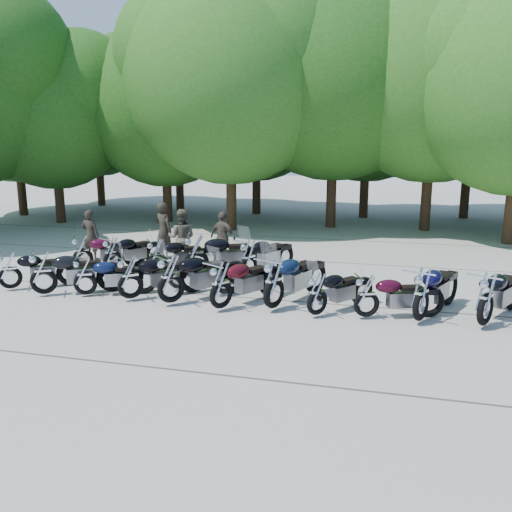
% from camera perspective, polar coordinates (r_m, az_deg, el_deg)
% --- Properties ---
extents(ground, '(90.00, 90.00, 0.00)m').
position_cam_1_polar(ground, '(12.33, -1.73, -6.46)').
color(ground, '#9C978D').
rests_on(ground, ground).
extents(tree_0, '(7.50, 7.50, 9.21)m').
position_cam_1_polar(tree_0, '(30.57, -24.13, 14.15)').
color(tree_0, '#3A2614').
rests_on(tree_0, ground).
extents(tree_1, '(6.97, 6.97, 8.55)m').
position_cam_1_polar(tree_1, '(27.17, -20.60, 13.95)').
color(tree_1, '#3A2614').
rests_on(tree_1, ground).
extents(tree_2, '(7.31, 7.31, 8.97)m').
position_cam_1_polar(tree_2, '(26.27, -9.64, 15.17)').
color(tree_2, '#3A2614').
rests_on(tree_2, ground).
extents(tree_3, '(8.70, 8.70, 10.67)m').
position_cam_1_polar(tree_3, '(23.57, -2.73, 18.11)').
color(tree_3, '#3A2614').
rests_on(tree_3, ground).
extents(tree_4, '(9.13, 9.13, 11.20)m').
position_cam_1_polar(tree_4, '(24.59, 8.31, 18.50)').
color(tree_4, '#3A2614').
rests_on(tree_4, ground).
extents(tree_5, '(9.04, 9.04, 11.10)m').
position_cam_1_polar(tree_5, '(24.59, 18.30, 17.88)').
color(tree_5, '#3A2614').
rests_on(tree_5, ground).
extents(tree_9, '(7.59, 7.59, 9.32)m').
position_cam_1_polar(tree_9, '(33.35, -16.49, 14.59)').
color(tree_9, '#3A2614').
rests_on(tree_9, ground).
extents(tree_10, '(7.78, 7.78, 9.55)m').
position_cam_1_polar(tree_10, '(30.49, -8.28, 15.46)').
color(tree_10, '#3A2614').
rests_on(tree_10, ground).
extents(tree_11, '(7.56, 7.56, 9.28)m').
position_cam_1_polar(tree_11, '(28.54, 0.05, 15.48)').
color(tree_11, '#3A2614').
rests_on(tree_11, ground).
extents(tree_12, '(7.88, 7.88, 9.67)m').
position_cam_1_polar(tree_12, '(27.77, 11.71, 15.79)').
color(tree_12, '#3A2614').
rests_on(tree_12, ground).
extents(tree_13, '(8.31, 8.31, 10.20)m').
position_cam_1_polar(tree_13, '(28.96, 21.92, 15.64)').
color(tree_13, '#3A2614').
rests_on(tree_13, ground).
extents(motorcycle_0, '(2.06, 1.72, 1.17)m').
position_cam_1_polar(motorcycle_0, '(15.66, -24.52, -1.26)').
color(motorcycle_0, black).
rests_on(motorcycle_0, ground).
extents(motorcycle_1, '(2.37, 1.78, 1.32)m').
position_cam_1_polar(motorcycle_1, '(14.74, -21.51, -1.52)').
color(motorcycle_1, black).
rests_on(motorcycle_1, ground).
extents(motorcycle_2, '(2.09, 1.43, 1.15)m').
position_cam_1_polar(motorcycle_2, '(14.37, -17.57, -1.92)').
color(motorcycle_2, black).
rests_on(motorcycle_2, ground).
extents(motorcycle_3, '(2.15, 2.04, 1.28)m').
position_cam_1_polar(motorcycle_3, '(13.70, -13.11, -2.05)').
color(motorcycle_3, black).
rests_on(motorcycle_3, ground).
extents(motorcycle_4, '(2.19, 2.41, 1.41)m').
position_cam_1_polar(motorcycle_4, '(13.14, -8.97, -2.20)').
color(motorcycle_4, black).
rests_on(motorcycle_4, ground).
extents(motorcycle_5, '(1.81, 2.37, 1.32)m').
position_cam_1_polar(motorcycle_5, '(12.61, -3.71, -2.92)').
color(motorcycle_5, '#3C0810').
rests_on(motorcycle_5, ground).
extents(motorcycle_6, '(1.74, 2.65, 1.44)m').
position_cam_1_polar(motorcycle_6, '(12.57, 1.90, -2.66)').
color(motorcycle_6, black).
rests_on(motorcycle_6, ground).
extents(motorcycle_7, '(1.77, 2.00, 1.16)m').
position_cam_1_polar(motorcycle_7, '(12.24, 6.49, -3.84)').
color(motorcycle_7, black).
rests_on(motorcycle_7, ground).
extents(motorcycle_8, '(2.13, 1.31, 1.15)m').
position_cam_1_polar(motorcycle_8, '(12.27, 11.60, -3.99)').
color(motorcycle_8, '#310616').
rests_on(motorcycle_8, ground).
extents(motorcycle_9, '(1.68, 2.54, 1.39)m').
position_cam_1_polar(motorcycle_9, '(12.26, 17.04, -3.74)').
color(motorcycle_9, '#0D0B33').
rests_on(motorcycle_9, ground).
extents(motorcycle_10, '(1.81, 2.49, 1.38)m').
position_cam_1_polar(motorcycle_10, '(12.43, 23.08, -4.01)').
color(motorcycle_10, black).
rests_on(motorcycle_10, ground).
extents(motorcycle_12, '(2.17, 1.65, 1.21)m').
position_cam_1_polar(motorcycle_12, '(17.29, -17.80, 0.54)').
color(motorcycle_12, '#3A081E').
rests_on(motorcycle_12, ground).
extents(motorcycle_13, '(1.59, 2.19, 1.21)m').
position_cam_1_polar(motorcycle_13, '(16.75, -14.92, 0.35)').
color(motorcycle_13, black).
rests_on(motorcycle_13, ground).
extents(motorcycle_14, '(2.09, 1.80, 1.20)m').
position_cam_1_polar(motorcycle_14, '(16.13, -10.37, 0.10)').
color(motorcycle_14, black).
rests_on(motorcycle_14, ground).
extents(motorcycle_15, '(2.59, 1.79, 1.42)m').
position_cam_1_polar(motorcycle_15, '(15.73, -6.29, 0.32)').
color(motorcycle_15, black).
rests_on(motorcycle_15, ground).
extents(motorcycle_16, '(1.66, 2.47, 1.35)m').
position_cam_1_polar(motorcycle_16, '(15.20, -0.79, -0.17)').
color(motorcycle_16, black).
rests_on(motorcycle_16, ground).
extents(rider_0, '(0.61, 0.40, 1.67)m').
position_cam_1_polar(rider_0, '(18.65, -17.03, 2.14)').
color(rider_0, black).
rests_on(rider_0, ground).
extents(rider_1, '(0.98, 0.81, 1.82)m').
position_cam_1_polar(rider_1, '(17.03, -7.82, 1.90)').
color(rider_1, brown).
rests_on(rider_1, ground).
extents(rider_2, '(1.08, 0.77, 1.70)m').
position_cam_1_polar(rider_2, '(17.29, -3.49, 1.95)').
color(rider_2, brown).
rests_on(rider_2, ground).
extents(rider_3, '(0.82, 0.69, 1.89)m').
position_cam_1_polar(rider_3, '(18.25, -9.71, 2.66)').
color(rider_3, black).
rests_on(rider_3, ground).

